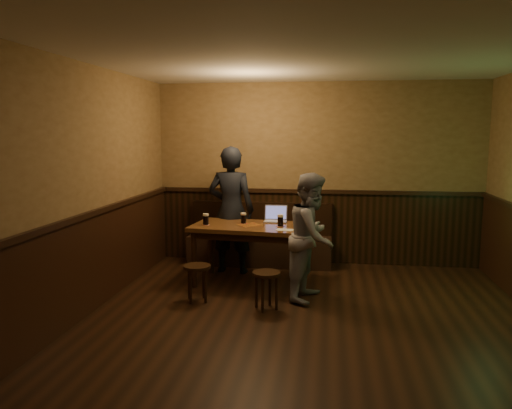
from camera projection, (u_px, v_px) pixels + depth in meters
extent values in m
cube|color=black|center=(307.00, 339.00, 4.99)|extent=(5.00, 6.00, 0.02)
cube|color=beige|center=(311.00, 47.00, 4.59)|extent=(5.00, 6.00, 0.02)
cube|color=olive|center=(317.00, 174.00, 7.74)|extent=(5.00, 0.02, 2.80)
cube|color=olive|center=(274.00, 305.00, 1.84)|extent=(5.00, 0.02, 2.80)
cube|color=olive|center=(65.00, 194.00, 5.15)|extent=(0.02, 6.00, 2.80)
cube|color=black|center=(316.00, 228.00, 7.83)|extent=(4.98, 0.04, 1.10)
cube|color=black|center=(72.00, 274.00, 5.27)|extent=(0.04, 5.98, 1.10)
cube|color=black|center=(317.00, 191.00, 7.71)|extent=(4.98, 0.06, 0.06)
cube|color=black|center=(72.00, 220.00, 5.18)|extent=(0.06, 5.98, 0.06)
cube|color=black|center=(260.00, 250.00, 7.73)|extent=(2.20, 0.50, 0.45)
cube|color=black|center=(261.00, 218.00, 7.86)|extent=(2.20, 0.10, 0.50)
cube|color=#593719|center=(249.00, 227.00, 6.69)|extent=(1.59, 1.01, 0.05)
cube|color=black|center=(249.00, 233.00, 6.70)|extent=(1.44, 0.87, 0.09)
cube|color=maroon|center=(249.00, 225.00, 6.68)|extent=(0.39, 0.39, 0.00)
cylinder|color=black|center=(194.00, 259.00, 6.58)|extent=(0.08, 0.08, 0.75)
cylinder|color=black|center=(211.00, 248.00, 7.24)|extent=(0.08, 0.08, 0.75)
cylinder|color=black|center=(294.00, 266.00, 6.25)|extent=(0.08, 0.08, 0.75)
cylinder|color=black|center=(302.00, 253.00, 6.91)|extent=(0.08, 0.08, 0.75)
cylinder|color=black|center=(197.00, 267.00, 6.02)|extent=(0.44, 0.44, 0.04)
cylinder|color=black|center=(205.00, 286.00, 5.98)|extent=(0.03, 0.03, 0.43)
cylinder|color=black|center=(204.00, 281.00, 6.15)|extent=(0.03, 0.03, 0.43)
cylinder|color=black|center=(189.00, 282.00, 6.12)|extent=(0.03, 0.03, 0.43)
cylinder|color=black|center=(191.00, 287.00, 5.94)|extent=(0.03, 0.03, 0.43)
cylinder|color=black|center=(266.00, 274.00, 5.75)|extent=(0.39, 0.39, 0.04)
cylinder|color=black|center=(277.00, 292.00, 5.73)|extent=(0.03, 0.03, 0.42)
cylinder|color=black|center=(270.00, 288.00, 5.89)|extent=(0.03, 0.03, 0.42)
cylinder|color=black|center=(256.00, 290.00, 5.82)|extent=(0.03, 0.03, 0.42)
cylinder|color=black|center=(263.00, 294.00, 5.66)|extent=(0.03, 0.03, 0.42)
cylinder|color=#A52D14|center=(206.00, 225.00, 6.68)|extent=(0.10, 0.10, 0.00)
cylinder|color=silver|center=(206.00, 225.00, 6.68)|extent=(0.08, 0.08, 0.00)
cylinder|color=black|center=(206.00, 220.00, 6.67)|extent=(0.07, 0.07, 0.12)
cylinder|color=beige|center=(206.00, 215.00, 6.66)|extent=(0.08, 0.08, 0.03)
cylinder|color=#A52D14|center=(244.00, 223.00, 6.78)|extent=(0.10, 0.10, 0.00)
cylinder|color=silver|center=(244.00, 223.00, 6.78)|extent=(0.08, 0.08, 0.00)
cylinder|color=black|center=(244.00, 219.00, 6.77)|extent=(0.07, 0.07, 0.12)
cylinder|color=beige|center=(244.00, 214.00, 6.76)|extent=(0.07, 0.07, 0.03)
cylinder|color=#A52D14|center=(280.00, 226.00, 6.58)|extent=(0.10, 0.10, 0.00)
cylinder|color=silver|center=(280.00, 226.00, 6.58)|extent=(0.09, 0.09, 0.00)
cylinder|color=black|center=(280.00, 221.00, 6.57)|extent=(0.07, 0.07, 0.12)
cylinder|color=beige|center=(280.00, 216.00, 6.56)|extent=(0.08, 0.08, 0.03)
cube|color=silver|center=(275.00, 221.00, 6.90)|extent=(0.32, 0.22, 0.02)
cube|color=#B2B2B7|center=(275.00, 221.00, 6.90)|extent=(0.29, 0.17, 0.00)
cube|color=silver|center=(276.00, 212.00, 6.99)|extent=(0.31, 0.07, 0.20)
cube|color=#575BA2|center=(276.00, 212.00, 6.98)|extent=(0.29, 0.05, 0.18)
cube|color=silver|center=(285.00, 230.00, 6.34)|extent=(0.23, 0.17, 0.00)
imported|color=black|center=(231.00, 210.00, 7.23)|extent=(0.70, 0.48, 1.85)
imported|color=gray|center=(312.00, 237.00, 6.07)|extent=(0.76, 0.88, 1.56)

